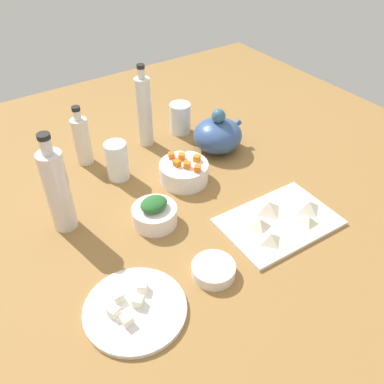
% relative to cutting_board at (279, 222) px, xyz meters
% --- Properties ---
extents(tabletop, '(1.90, 1.90, 0.03)m').
position_rel_cutting_board_xyz_m(tabletop, '(-0.15, 0.19, -0.02)').
color(tabletop, olive).
rests_on(tabletop, ground).
extents(cutting_board, '(0.31, 0.22, 0.01)m').
position_rel_cutting_board_xyz_m(cutting_board, '(0.00, 0.00, 0.00)').
color(cutting_board, silver).
rests_on(cutting_board, tabletop).
extents(plate_tofu, '(0.22, 0.22, 0.01)m').
position_rel_cutting_board_xyz_m(plate_tofu, '(-0.45, -0.03, 0.00)').
color(plate_tofu, white).
rests_on(plate_tofu, tabletop).
extents(bowl_greens, '(0.12, 0.12, 0.05)m').
position_rel_cutting_board_xyz_m(bowl_greens, '(-0.27, 0.19, 0.02)').
color(bowl_greens, white).
rests_on(bowl_greens, tabletop).
extents(bowl_carrots, '(0.15, 0.15, 0.06)m').
position_rel_cutting_board_xyz_m(bowl_carrots, '(-0.10, 0.30, 0.02)').
color(bowl_carrots, white).
rests_on(bowl_carrots, tabletop).
extents(bowl_small_side, '(0.10, 0.10, 0.03)m').
position_rel_cutting_board_xyz_m(bowl_small_side, '(-0.25, -0.04, 0.01)').
color(bowl_small_side, white).
rests_on(bowl_small_side, tabletop).
extents(teapot, '(0.18, 0.16, 0.15)m').
position_rel_cutting_board_xyz_m(teapot, '(0.08, 0.38, 0.05)').
color(teapot, '#345188').
rests_on(teapot, tabletop).
extents(bottle_0, '(0.05, 0.05, 0.20)m').
position_rel_cutting_board_xyz_m(bottle_0, '(-0.31, 0.56, 0.08)').
color(bottle_0, silver).
rests_on(bottle_0, tabletop).
extents(bottle_1, '(0.06, 0.06, 0.28)m').
position_rel_cutting_board_xyz_m(bottle_1, '(-0.47, 0.31, 0.12)').
color(bottle_1, silver).
rests_on(bottle_1, tabletop).
extents(bottle_2, '(0.05, 0.05, 0.28)m').
position_rel_cutting_board_xyz_m(bottle_2, '(-0.09, 0.55, 0.12)').
color(bottle_2, silver).
rests_on(bottle_2, tabletop).
extents(drinking_glass_0, '(0.07, 0.07, 0.12)m').
position_rel_cutting_board_xyz_m(drinking_glass_0, '(-0.26, 0.43, 0.05)').
color(drinking_glass_0, white).
rests_on(drinking_glass_0, tabletop).
extents(drinking_glass_1, '(0.07, 0.07, 0.11)m').
position_rel_cutting_board_xyz_m(drinking_glass_1, '(0.04, 0.55, 0.05)').
color(drinking_glass_1, white).
rests_on(drinking_glass_1, tabletop).
extents(carrot_cube_0, '(0.03, 0.03, 0.02)m').
position_rel_cutting_board_xyz_m(carrot_cube_0, '(-0.09, 0.33, 0.06)').
color(carrot_cube_0, orange).
rests_on(carrot_cube_0, bowl_carrots).
extents(carrot_cube_1, '(0.03, 0.03, 0.02)m').
position_rel_cutting_board_xyz_m(carrot_cube_1, '(-0.11, 0.28, 0.06)').
color(carrot_cube_1, orange).
rests_on(carrot_cube_1, bowl_carrots).
extents(carrot_cube_2, '(0.02, 0.02, 0.02)m').
position_rel_cutting_board_xyz_m(carrot_cube_2, '(-0.12, 0.35, 0.06)').
color(carrot_cube_2, orange).
rests_on(carrot_cube_2, bowl_carrots).
extents(carrot_cube_3, '(0.02, 0.02, 0.02)m').
position_rel_cutting_board_xyz_m(carrot_cube_3, '(-0.13, 0.31, 0.06)').
color(carrot_cube_3, orange).
rests_on(carrot_cube_3, bowl_carrots).
extents(carrot_cube_4, '(0.03, 0.03, 0.02)m').
position_rel_cutting_board_xyz_m(carrot_cube_4, '(-0.09, 0.25, 0.06)').
color(carrot_cube_4, orange).
rests_on(carrot_cube_4, bowl_carrots).
extents(carrot_cube_5, '(0.03, 0.03, 0.02)m').
position_rel_cutting_board_xyz_m(carrot_cube_5, '(-0.06, 0.30, 0.06)').
color(carrot_cube_5, orange).
rests_on(carrot_cube_5, bowl_carrots).
extents(chopped_greens_mound, '(0.08, 0.07, 0.03)m').
position_rel_cutting_board_xyz_m(chopped_greens_mound, '(-0.27, 0.19, 0.06)').
color(chopped_greens_mound, '#27642B').
rests_on(chopped_greens_mound, bowl_greens).
extents(tofu_cube_0, '(0.03, 0.03, 0.02)m').
position_rel_cutting_board_xyz_m(tofu_cube_0, '(-0.44, -0.02, 0.02)').
color(tofu_cube_0, white).
rests_on(tofu_cube_0, plate_tofu).
extents(tofu_cube_1, '(0.02, 0.02, 0.02)m').
position_rel_cutting_board_xyz_m(tofu_cube_1, '(-0.48, -0.05, 0.02)').
color(tofu_cube_1, white).
rests_on(tofu_cube_1, plate_tofu).
extents(tofu_cube_2, '(0.03, 0.03, 0.02)m').
position_rel_cutting_board_xyz_m(tofu_cube_2, '(-0.49, -0.02, 0.02)').
color(tofu_cube_2, white).
rests_on(tofu_cube_2, plate_tofu).
extents(tofu_cube_3, '(0.03, 0.03, 0.02)m').
position_rel_cutting_board_xyz_m(tofu_cube_3, '(-0.41, 0.00, 0.02)').
color(tofu_cube_3, white).
rests_on(tofu_cube_3, plate_tofu).
extents(tofu_cube_4, '(0.02, 0.02, 0.02)m').
position_rel_cutting_board_xyz_m(tofu_cube_4, '(-0.47, 0.01, 0.02)').
color(tofu_cube_4, silver).
rests_on(tofu_cube_4, plate_tofu).
extents(dumpling_0, '(0.06, 0.06, 0.03)m').
position_rel_cutting_board_xyz_m(dumpling_0, '(0.00, 0.05, 0.02)').
color(dumpling_0, beige).
rests_on(dumpling_0, cutting_board).
extents(dumpling_1, '(0.05, 0.05, 0.03)m').
position_rel_cutting_board_xyz_m(dumpling_1, '(-0.07, -0.04, 0.02)').
color(dumpling_1, beige).
rests_on(dumpling_1, cutting_board).
extents(dumpling_2, '(0.06, 0.06, 0.03)m').
position_rel_cutting_board_xyz_m(dumpling_2, '(-0.06, 0.01, 0.02)').
color(dumpling_2, beige).
rests_on(dumpling_2, cutting_board).
extents(dumpling_3, '(0.06, 0.06, 0.03)m').
position_rel_cutting_board_xyz_m(dumpling_3, '(0.10, -0.01, 0.02)').
color(dumpling_3, beige).
rests_on(dumpling_3, cutting_board).
extents(dumpling_4, '(0.06, 0.06, 0.02)m').
position_rel_cutting_board_xyz_m(dumpling_4, '(0.06, -0.05, 0.02)').
color(dumpling_4, beige).
rests_on(dumpling_4, cutting_board).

